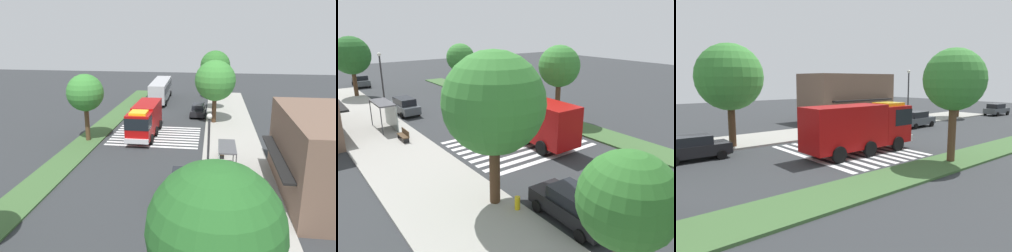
# 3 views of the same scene
# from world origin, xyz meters

# --- Properties ---
(ground_plane) EXTENTS (120.00, 120.00, 0.00)m
(ground_plane) POSITION_xyz_m (0.00, 0.00, 0.00)
(ground_plane) COLOR #2D3033
(sidewalk) EXTENTS (60.00, 5.97, 0.14)m
(sidewalk) POSITION_xyz_m (0.00, 8.49, 0.07)
(sidewalk) COLOR #9E9B93
(sidewalk) RESTS_ON ground_plane
(median_strip) EXTENTS (60.00, 3.00, 0.14)m
(median_strip) POSITION_xyz_m (0.00, -7.01, 0.07)
(median_strip) COLOR #3D6033
(median_strip) RESTS_ON ground_plane
(crosswalk) EXTENTS (7.65, 9.91, 0.01)m
(crosswalk) POSITION_xyz_m (-2.34, 0.00, 0.01)
(crosswalk) COLOR silver
(crosswalk) RESTS_ON ground_plane
(fire_truck) EXTENTS (9.00, 2.82, 3.59)m
(fire_truck) POSITION_xyz_m (-2.04, -1.23, 2.03)
(fire_truck) COLOR #A50C0C
(fire_truck) RESTS_ON ground_plane
(parked_car_west) EXTENTS (4.51, 2.17, 1.67)m
(parked_car_west) POSITION_xyz_m (-12.13, 4.31, 0.86)
(parked_car_west) COLOR black
(parked_car_west) RESTS_ON ground_plane
(parked_car_mid) EXTENTS (4.78, 2.14, 1.78)m
(parked_car_mid) POSITION_xyz_m (11.65, 4.30, 0.91)
(parked_car_mid) COLOR #474C51
(parked_car_mid) RESTS_ON ground_plane
(parked_car_east) EXTENTS (4.52, 2.27, 1.74)m
(parked_car_east) POSITION_xyz_m (30.85, 4.31, 0.89)
(parked_car_east) COLOR #474C51
(parked_car_east) RESTS_ON ground_plane
(bus_stop_shelter) EXTENTS (3.50, 1.40, 2.46)m
(bus_stop_shelter) POSITION_xyz_m (7.42, 7.27, 1.89)
(bus_stop_shelter) COLOR #4C4C51
(bus_stop_shelter) RESTS_ON sidewalk
(bench_near_shelter) EXTENTS (1.60, 0.50, 0.90)m
(bench_near_shelter) POSITION_xyz_m (3.42, 7.23, 0.59)
(bench_near_shelter) COLOR #4C3823
(bench_near_shelter) RESTS_ON sidewalk
(street_lamp) EXTENTS (0.36, 0.36, 6.32)m
(street_lamp) POSITION_xyz_m (12.19, 6.11, 3.86)
(street_lamp) COLOR #2D2D30
(street_lamp) RESTS_ON sidewalk
(sidewalk_tree_west) EXTENTS (3.28, 3.28, 5.37)m
(sidewalk_tree_west) POSITION_xyz_m (-16.23, 6.51, 3.83)
(sidewalk_tree_west) COLOR #513823
(sidewalk_tree_west) RESTS_ON sidewalk
(sidewalk_tree_center) EXTENTS (5.12, 5.12, 7.96)m
(sidewalk_tree_center) POSITION_xyz_m (-8.67, 6.51, 5.51)
(sidewalk_tree_center) COLOR #47301E
(sidewalk_tree_center) RESTS_ON sidewalk
(sidewalk_tree_east) EXTENTS (4.78, 4.78, 7.56)m
(sidewalk_tree_east) POSITION_xyz_m (23.64, 6.51, 5.28)
(sidewalk_tree_east) COLOR #47301E
(sidewalk_tree_east) RESTS_ON sidewalk
(median_tree_far_west) EXTENTS (3.91, 3.91, 7.17)m
(median_tree_far_west) POSITION_xyz_m (0.44, -7.01, 5.30)
(median_tree_far_west) COLOR #513823
(median_tree_far_west) RESTS_ON median_strip
(median_tree_west) EXTENTS (3.97, 3.97, 6.36)m
(median_tree_west) POSITION_xyz_m (19.97, -7.01, 4.49)
(median_tree_west) COLOR #513823
(median_tree_west) RESTS_ON median_strip
(fire_hydrant) EXTENTS (0.28, 0.28, 0.70)m
(fire_hydrant) POSITION_xyz_m (-9.96, 6.01, 0.49)
(fire_hydrant) COLOR gold
(fire_hydrant) RESTS_ON sidewalk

